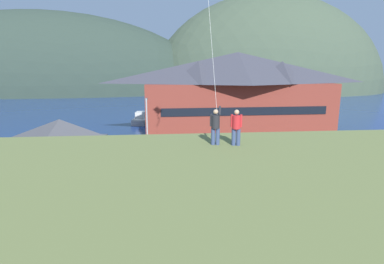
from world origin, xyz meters
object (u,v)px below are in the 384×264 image
(parked_car_mid_row_far, at_px, (368,180))
(parked_car_corner_spot, at_px, (247,181))
(parked_car_back_row_left, at_px, (181,165))
(person_kite_flyer, at_px, (215,126))
(person_companion, at_px, (236,126))
(moored_boat_wharfside, at_px, (141,119))
(parked_car_front_row_end, at_px, (234,161))
(moored_boat_outer_mooring, at_px, (179,118))
(parked_car_lone_by_shed, at_px, (178,190))
(parked_car_back_row_right, at_px, (345,160))
(parked_car_mid_row_center, at_px, (111,189))
(parking_light_pole, at_px, (147,125))
(storage_shed_near_lot, at_px, (62,149))
(harbor_lodge, at_px, (237,92))
(wharf_dock, at_px, (160,122))
(parked_car_mid_row_near, at_px, (2,194))
(parked_car_front_row_red, at_px, (309,182))

(parked_car_mid_row_far, bearing_deg, parked_car_corner_spot, 176.00)
(parked_car_back_row_left, height_order, parked_car_mid_row_far, same)
(person_kite_flyer, xyz_separation_m, person_companion, (0.97, -0.22, -0.02))
(moored_boat_wharfside, bearing_deg, parked_car_front_row_end, -68.86)
(moored_boat_outer_mooring, xyz_separation_m, parked_car_lone_by_shed, (-1.95, -35.22, 0.34))
(parked_car_back_row_right, distance_m, parked_car_mid_row_center, 22.99)
(parking_light_pole, bearing_deg, person_kite_flyer, -77.06)
(storage_shed_near_lot, bearing_deg, parked_car_back_row_left, 0.48)
(storage_shed_near_lot, bearing_deg, person_companion, -47.29)
(harbor_lodge, bearing_deg, wharf_dock, 135.86)
(harbor_lodge, height_order, moored_boat_wharfside, harbor_lodge)
(parked_car_back_row_left, distance_m, parking_light_pole, 6.59)
(harbor_lodge, relative_size, moored_boat_wharfside, 3.76)
(wharf_dock, relative_size, parked_car_mid_row_near, 2.46)
(parked_car_front_row_red, relative_size, parked_car_front_row_end, 1.01)
(parked_car_back_row_left, distance_m, person_kite_flyer, 15.01)
(moored_boat_wharfside, height_order, person_companion, person_companion)
(parked_car_corner_spot, bearing_deg, parked_car_back_row_left, 137.64)
(parked_car_front_row_red, height_order, parked_car_corner_spot, same)
(parked_car_lone_by_shed, distance_m, parked_car_back_row_right, 18.26)
(parked_car_mid_row_near, distance_m, person_kite_flyer, 17.63)
(parked_car_mid_row_near, bearing_deg, parked_car_corner_spot, 2.81)
(moored_boat_outer_mooring, distance_m, parked_car_mid_row_near, 37.83)
(moored_boat_outer_mooring, distance_m, parked_car_corner_spot, 34.08)
(parked_car_front_row_red, relative_size, parked_car_mid_row_center, 1.00)
(wharf_dock, relative_size, person_companion, 6.00)
(parked_car_front_row_end, xyz_separation_m, person_kite_flyer, (-4.44, -14.44, 6.36))
(parked_car_lone_by_shed, bearing_deg, parked_car_corner_spot, 13.30)
(parked_car_lone_by_shed, xyz_separation_m, parked_car_back_row_right, (17.19, 6.17, 0.00))
(parked_car_back_row_left, relative_size, parking_light_pole, 0.63)
(moored_boat_wharfside, distance_m, parking_light_pole, 24.74)
(parked_car_back_row_right, bearing_deg, person_companion, -136.62)
(storage_shed_near_lot, relative_size, parked_car_front_row_end, 1.87)
(parked_car_lone_by_shed, distance_m, person_kite_flyer, 9.98)
(parked_car_front_row_end, xyz_separation_m, parked_car_corner_spot, (-0.19, -5.54, 0.00))
(parked_car_front_row_red, bearing_deg, parked_car_mid_row_far, 0.44)
(parked_car_back_row_left, distance_m, parked_car_front_row_end, 5.37)
(wharf_dock, distance_m, parked_car_corner_spot, 33.65)
(parked_car_mid_row_center, bearing_deg, parked_car_mid_row_far, 0.08)
(storage_shed_near_lot, distance_m, parked_car_front_row_red, 21.66)
(parked_car_back_row_left, relative_size, parked_car_mid_row_far, 1.01)
(moored_boat_wharfside, bearing_deg, person_kite_flyer, -81.33)
(parking_light_pole, bearing_deg, wharf_dock, 86.95)
(moored_boat_wharfside, relative_size, parked_car_mid_row_near, 1.79)
(parking_light_pole, bearing_deg, parked_car_front_row_red, -37.23)
(wharf_dock, relative_size, parked_car_front_row_red, 2.40)
(parked_car_back_row_left, height_order, parked_car_back_row_right, same)
(harbor_lodge, bearing_deg, parking_light_pole, -136.34)
(storage_shed_near_lot, bearing_deg, harbor_lodge, 40.21)
(storage_shed_near_lot, height_order, parked_car_mid_row_far, storage_shed_near_lot)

